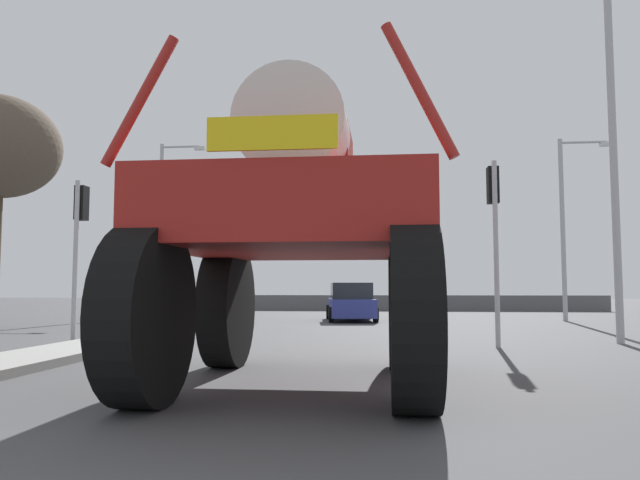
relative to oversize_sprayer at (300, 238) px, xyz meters
The scene contains 10 objects.
ground_plane 11.66m from the oversize_sprayer, 94.73° to the left, with size 120.00×120.00×0.00m, color #424244.
oversize_sprayer is the anchor object (origin of this frame).
sedan_ahead 16.38m from the oversize_sprayer, 90.61° to the left, with size 2.28×4.28×1.52m.
traffic_signal_near_left 8.53m from the oversize_sprayer, 136.93° to the left, with size 0.24×0.54×3.90m.
traffic_signal_near_right 6.92m from the oversize_sprayer, 57.87° to the left, with size 0.24×0.54×4.17m.
traffic_signal_far_left 26.15m from the oversize_sprayer, 105.86° to the left, with size 0.24×0.55×3.42m.
streetlight_near_right 10.05m from the oversize_sprayer, 45.45° to the left, with size 1.60×0.24×8.67m.
streetlight_far_left 21.87m from the oversize_sprayer, 115.21° to the left, with size 2.20×0.24×8.23m.
streetlight_far_right 19.06m from the oversize_sprayer, 63.32° to the left, with size 2.15×0.24×7.34m.
roadside_barrier 27.46m from the oversize_sprayer, 91.98° to the left, with size 29.41×0.24×0.90m, color #59595B.
Camera 1 is at (2.08, -1.62, 1.30)m, focal length 34.07 mm.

